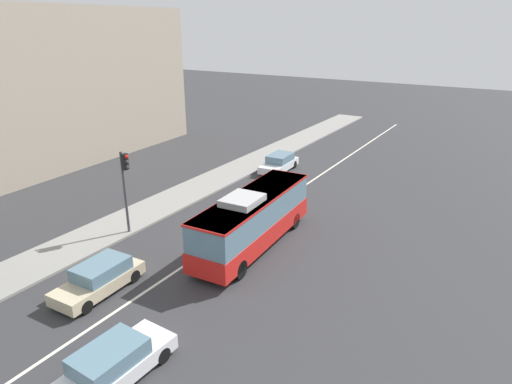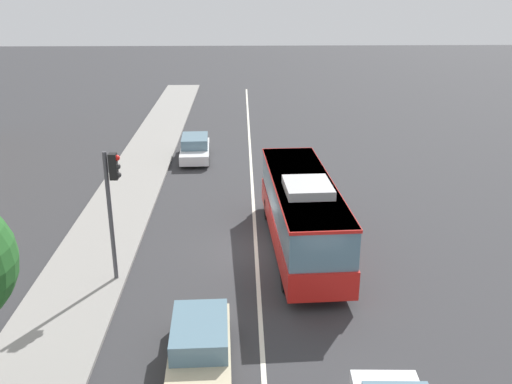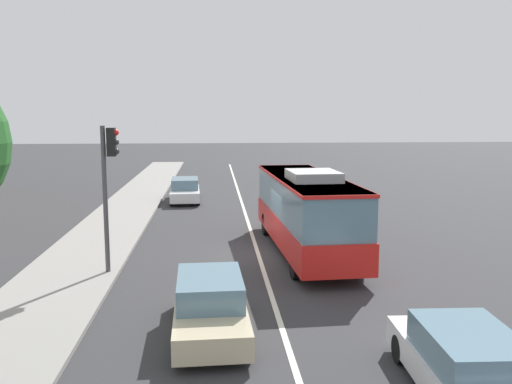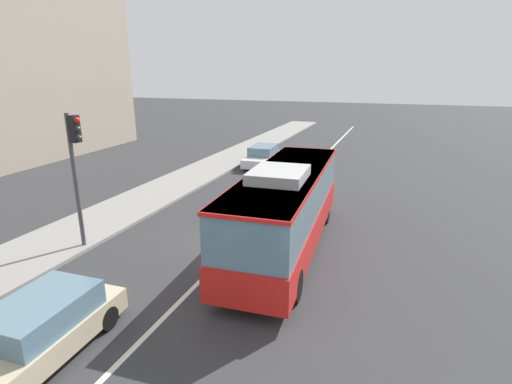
# 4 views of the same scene
# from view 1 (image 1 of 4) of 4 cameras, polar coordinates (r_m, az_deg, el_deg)

# --- Properties ---
(ground_plane) EXTENTS (160.00, 160.00, 0.00)m
(ground_plane) POSITION_cam_1_polar(r_m,az_deg,el_deg) (27.21, -3.97, -5.94)
(ground_plane) COLOR #333335
(sidewalk_kerb) EXTENTS (80.00, 3.42, 0.14)m
(sidewalk_kerb) POSITION_cam_1_polar(r_m,az_deg,el_deg) (31.29, -14.23, -2.75)
(sidewalk_kerb) COLOR gray
(sidewalk_kerb) RESTS_ON ground_plane
(lane_centre_line) EXTENTS (76.00, 0.16, 0.01)m
(lane_centre_line) POSITION_cam_1_polar(r_m,az_deg,el_deg) (27.21, -3.97, -5.93)
(lane_centre_line) COLOR silver
(lane_centre_line) RESTS_ON ground_plane
(transit_bus) EXTENTS (10.12, 3.01, 3.46)m
(transit_bus) POSITION_cam_1_polar(r_m,az_deg,el_deg) (25.54, -0.38, -3.25)
(transit_bus) COLOR red
(transit_bus) RESTS_ON ground_plane
(sedan_white) EXTENTS (4.57, 1.99, 1.46)m
(sedan_white) POSITION_cam_1_polar(r_m,az_deg,el_deg) (39.31, 2.96, 3.71)
(sedan_white) COLOR white
(sedan_white) RESTS_ON ground_plane
(sedan_white_ahead) EXTENTS (4.56, 1.97, 1.46)m
(sedan_white_ahead) POSITION_cam_1_polar(r_m,az_deg,el_deg) (17.99, -17.52, -19.95)
(sedan_white_ahead) COLOR white
(sedan_white_ahead) RESTS_ON ground_plane
(sedan_beige) EXTENTS (4.56, 1.95, 1.46)m
(sedan_beige) POSITION_cam_1_polar(r_m,az_deg,el_deg) (23.14, -19.19, -10.23)
(sedan_beige) COLOR #C6B793
(sedan_beige) RESTS_ON ground_plane
(traffic_light_mid_block) EXTENTS (0.32, 0.62, 5.20)m
(traffic_light_mid_block) POSITION_cam_1_polar(r_m,az_deg,el_deg) (27.50, -16.22, 1.59)
(traffic_light_mid_block) COLOR #47474C
(traffic_light_mid_block) RESTS_ON ground_plane
(office_block_background) EXTENTS (28.42, 18.53, 13.60)m
(office_block_background) POSITION_cam_1_polar(r_m,az_deg,el_deg) (49.18, -27.65, 12.11)
(office_block_background) COLOR tan
(office_block_background) RESTS_ON ground_plane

